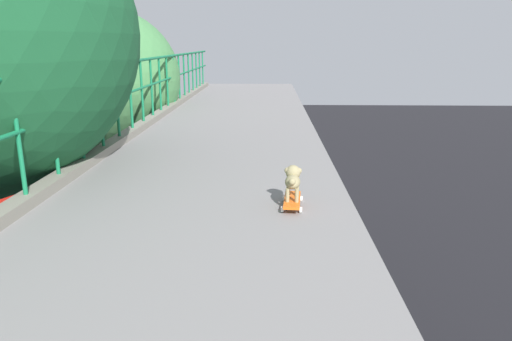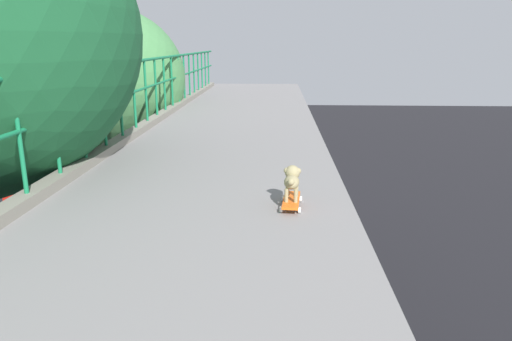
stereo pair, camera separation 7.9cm
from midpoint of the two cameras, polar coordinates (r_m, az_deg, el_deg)
The scene contains 4 objects.
city_bus at distance 25.78m, azimuth -21.01°, elevation 0.47°, with size 2.62×10.50×3.02m.
roadside_tree_far at distance 12.40m, azimuth -18.12°, elevation 9.92°, with size 3.75×3.75×8.70m.
toy_skateboard at distance 4.51m, azimuth 3.89°, elevation -3.64°, with size 0.22×0.51×0.08m.
small_dog at distance 4.48m, azimuth 3.96°, elevation -1.01°, with size 0.17×0.36×0.30m.
Camera 1 is at (2.08, -1.32, 7.85)m, focal length 33.10 mm.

